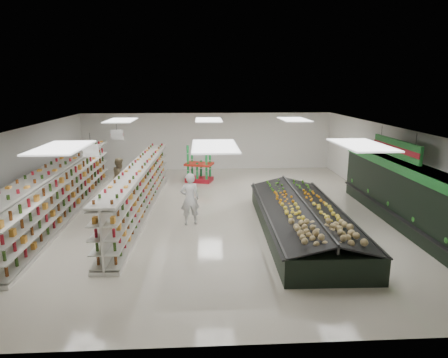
{
  "coord_description": "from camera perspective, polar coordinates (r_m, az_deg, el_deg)",
  "views": [
    {
      "loc": [
        -0.35,
        -14.53,
        4.77
      ],
      "look_at": [
        0.52,
        0.73,
        1.13
      ],
      "focal_mm": 32.0,
      "sensor_mm": 36.0,
      "label": 1
    }
  ],
  "objects": [
    {
      "name": "ceiling",
      "position": [
        14.62,
        -1.9,
        7.23
      ],
      "size": [
        14.0,
        16.0,
        0.02
      ],
      "primitive_type": "cube",
      "color": "white",
      "rests_on": "wall_back"
    },
    {
      "name": "aisle_sign_near",
      "position": [
        13.15,
        -18.49,
        3.88
      ],
      "size": [
        0.52,
        0.06,
        0.75
      ],
      "color": "white",
      "rests_on": "ceiling"
    },
    {
      "name": "produce_island",
      "position": [
        13.35,
        11.16,
        -5.51
      ],
      "size": [
        2.84,
        7.44,
        1.1
      ],
      "rotation": [
        0.0,
        0.0,
        -0.02
      ],
      "color": "black",
      "rests_on": "floor"
    },
    {
      "name": "aisle_sign_far",
      "position": [
        17.0,
        -15.05,
        6.13
      ],
      "size": [
        0.52,
        0.06,
        0.75
      ],
      "color": "white",
      "rests_on": "ceiling"
    },
    {
      "name": "produce_wall_case",
      "position": [
        15.15,
        23.84,
        -1.23
      ],
      "size": [
        0.93,
        8.0,
        2.2
      ],
      "color": "black",
      "rests_on": "floor"
    },
    {
      "name": "soda_endcap",
      "position": [
        19.91,
        -3.58,
        1.93
      ],
      "size": [
        1.53,
        1.25,
        1.69
      ],
      "rotation": [
        0.0,
        0.0,
        -0.3
      ],
      "color": "#AA1321",
      "rests_on": "floor"
    },
    {
      "name": "hortifruti_banner",
      "position": [
        14.76,
        23.37,
        4.04
      ],
      "size": [
        0.12,
        3.2,
        0.95
      ],
      "color": "#1F772D",
      "rests_on": "ceiling"
    },
    {
      "name": "gondola_left",
      "position": [
        15.92,
        -21.91,
        -1.63
      ],
      "size": [
        0.99,
        11.43,
        1.98
      ],
      "rotation": [
        0.0,
        0.0,
        0.01
      ],
      "color": "silver",
      "rests_on": "floor"
    },
    {
      "name": "shopper_background",
      "position": [
        17.98,
        -14.6,
        0.33
      ],
      "size": [
        0.56,
        0.85,
        1.67
      ],
      "primitive_type": "imported",
      "rotation": [
        0.0,
        0.0,
        1.5
      ],
      "color": "tan",
      "rests_on": "floor"
    },
    {
      "name": "wall_front",
      "position": [
        7.27,
        -0.17,
        -12.48
      ],
      "size": [
        14.0,
        0.02,
        3.2
      ],
      "primitive_type": "cube",
      "color": "white",
      "rests_on": "floor"
    },
    {
      "name": "floor",
      "position": [
        15.3,
        -1.81,
        -4.77
      ],
      "size": [
        16.0,
        16.0,
        0.0
      ],
      "primitive_type": "plane",
      "color": "beige",
      "rests_on": "ground"
    },
    {
      "name": "shopper_main",
      "position": [
        13.81,
        -4.9,
        -2.86
      ],
      "size": [
        0.75,
        0.57,
        1.83
      ],
      "primitive_type": "imported",
      "rotation": [
        0.0,
        0.0,
        3.36
      ],
      "color": "white",
      "rests_on": "floor"
    },
    {
      "name": "wall_left",
      "position": [
        16.29,
        -27.3,
        0.67
      ],
      "size": [
        0.02,
        16.0,
        3.2
      ],
      "primitive_type": "cube",
      "color": "white",
      "rests_on": "floor"
    },
    {
      "name": "wall_right",
      "position": [
        16.59,
        23.1,
        1.3
      ],
      "size": [
        0.02,
        16.0,
        3.2
      ],
      "primitive_type": "cube",
      "color": "white",
      "rests_on": "floor"
    },
    {
      "name": "wall_back",
      "position": [
        22.75,
        -2.38,
        5.39
      ],
      "size": [
        14.0,
        0.02,
        3.2
      ],
      "primitive_type": "cube",
      "color": "white",
      "rests_on": "floor"
    },
    {
      "name": "gondola_center",
      "position": [
        15.39,
        -11.9,
        -1.7
      ],
      "size": [
        1.15,
        10.54,
        1.82
      ],
      "rotation": [
        0.0,
        0.0,
        -0.03
      ],
      "color": "silver",
      "rests_on": "floor"
    }
  ]
}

